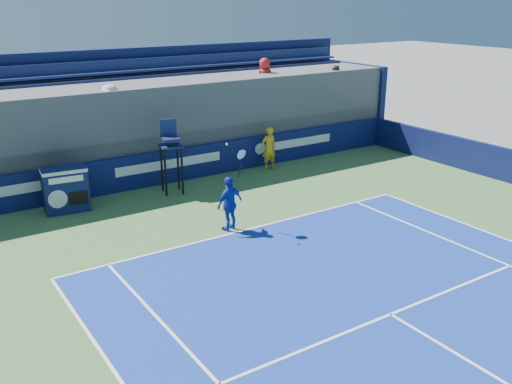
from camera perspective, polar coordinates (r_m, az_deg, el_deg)
ball_person at (r=21.68m, az=1.28°, el=4.39°), size 0.62×0.43×1.64m
back_hoarding at (r=20.37m, az=-8.70°, el=2.55°), size 20.40×0.21×1.20m
match_clock at (r=18.32m, az=-18.52°, el=0.35°), size 1.39×0.86×1.40m
umpire_chair at (r=19.05m, az=-8.53°, el=4.30°), size 0.83×0.83×2.48m
tennis_player at (r=15.96m, az=-2.64°, el=-1.14°), size 1.01×0.60×2.57m
stadium_seating at (r=21.90m, az=-11.15°, el=6.90°), size 21.00×4.05×4.40m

